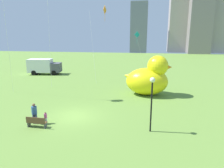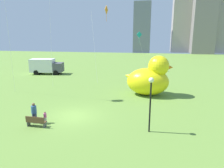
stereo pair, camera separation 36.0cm
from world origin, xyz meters
The scene contains 10 objects.
ground_plane centered at (0.00, 0.00, 0.00)m, with size 140.00×140.00×0.00m, color olive.
park_bench centered at (-2.12, -2.76, 0.47)m, with size 1.59×0.46×0.90m.
person_adult centered at (-2.64, -2.09, 0.96)m, with size 0.43×0.43×1.74m.
person_child centered at (-1.78, -1.90, 0.54)m, with size 0.24×0.24×0.99m.
giant_inflatable_duck centered at (6.51, 8.19, 2.05)m, with size 5.82×3.74×4.83m.
lamppost centered at (6.72, -1.86, 2.97)m, with size 0.38×0.38×4.19m.
box_truck centered at (-12.78, 18.53, 1.44)m, with size 6.22×3.26×2.85m.
city_skyline centered at (24.18, 76.60, 16.56)m, with size 39.28×14.55×35.60m.
kite_teal centered at (4.04, 25.58, 7.03)m, with size 2.48×2.39×7.92m.
kite_orange centered at (-0.63, 15.71, 10.43)m, with size 2.83×3.60×11.56m.
Camera 2 is at (6.69, -16.28, 7.09)m, focal length 32.60 mm.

